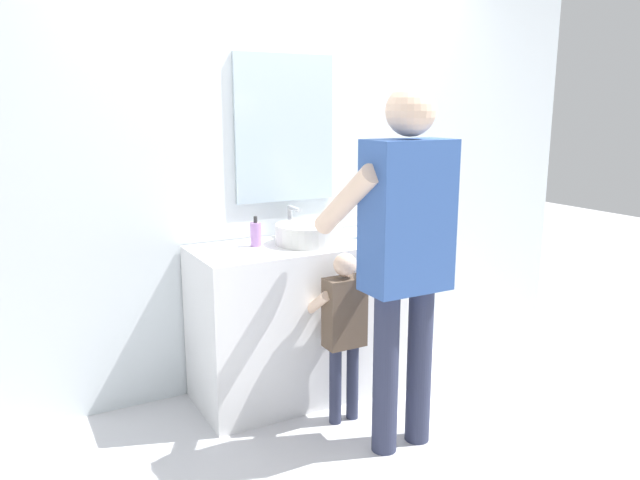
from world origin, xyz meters
The scene contains 9 objects.
ground_plane centered at (0.00, 0.00, 0.00)m, with size 14.00×14.00×0.00m, color silver.
back_wall centered at (0.00, 0.62, 1.35)m, with size 4.40×0.10×2.70m.
vanity_cabinet centered at (0.00, 0.30, 0.44)m, with size 1.28×0.54×0.88m, color white.
sink_basin centered at (0.00, 0.28, 0.93)m, with size 0.37×0.37×0.11m.
faucet centered at (0.00, 0.50, 0.96)m, with size 0.18×0.14×0.18m.
toothbrush_cup centered at (0.36, 0.26, 0.93)m, with size 0.07×0.07×0.21m.
soap_bottle centered at (-0.28, 0.36, 0.94)m, with size 0.06×0.06×0.17m.
child_toddler centered at (0.00, -0.10, 0.54)m, with size 0.28×0.28×0.91m.
adult_parent centered at (0.12, -0.43, 1.03)m, with size 0.53×0.56×1.71m.
Camera 1 is at (-1.53, -2.63, 1.61)m, focal length 34.28 mm.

